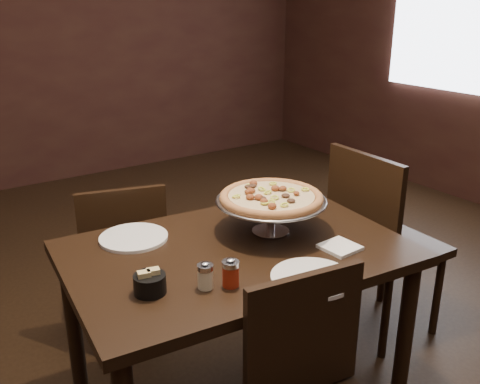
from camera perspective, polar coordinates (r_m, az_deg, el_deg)
room at (r=1.83m, az=1.84°, el=12.76°), size 6.04×7.04×2.84m
dining_table at (r=2.03m, az=-0.37°, el=-8.52°), size 1.30×0.93×0.77m
pizza_stand at (r=2.05m, az=3.35°, el=-0.63°), size 0.43×0.43×0.18m
parmesan_shaker at (r=1.71m, az=-3.72°, el=-8.90°), size 0.05×0.05×0.09m
pepper_flake_shaker at (r=1.71m, az=-1.01°, el=-8.62°), size 0.06×0.06×0.10m
packet_caddy at (r=1.71m, az=-9.61°, el=-9.56°), size 0.10×0.10×0.08m
napkin_stack at (r=2.00m, az=10.60°, el=-5.81°), size 0.13×0.13×0.01m
plate_left at (r=2.08m, az=-11.28°, el=-4.79°), size 0.26×0.26×0.01m
plate_near at (r=1.78m, az=7.68°, el=-9.07°), size 0.27×0.27×0.01m
serving_spatula at (r=1.95m, az=2.08°, el=-1.83°), size 0.17×0.17×0.02m
chair_far at (r=2.64m, az=-12.34°, el=-6.80°), size 0.49×0.49×0.85m
chair_side at (r=2.70m, az=14.58°, el=-4.73°), size 0.47×0.47×0.97m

